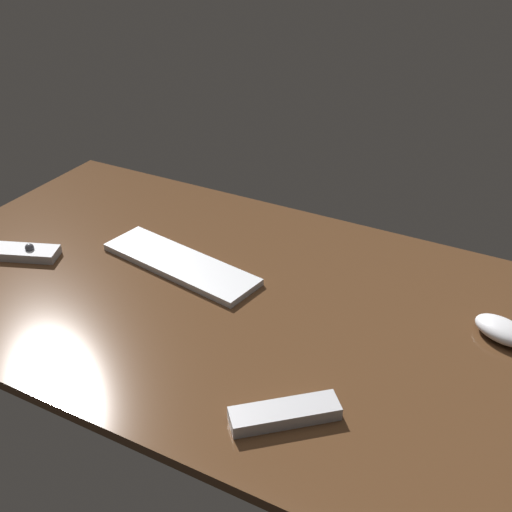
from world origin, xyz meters
The scene contains 5 objects.
desk centered at (0.00, 0.00, 1.00)cm, with size 140.00×84.00×2.00cm, color #4C301C.
keyboard centered at (-11.72, 4.31, 2.74)cm, with size 38.46×11.05×1.49cm, color silver.
computer_mouse centered at (56.33, 12.19, 3.72)cm, with size 11.20×6.71×3.44cm, color silver.
media_remote centered at (-46.65, -9.36, 3.08)cm, with size 18.72×11.94×3.44cm.
tv_remote centered at (29.35, -26.39, 3.19)cm, with size 18.04×4.94×2.38cm, color #B7B7BC.
Camera 1 is at (61.52, -95.96, 79.59)cm, focal length 45.57 mm.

